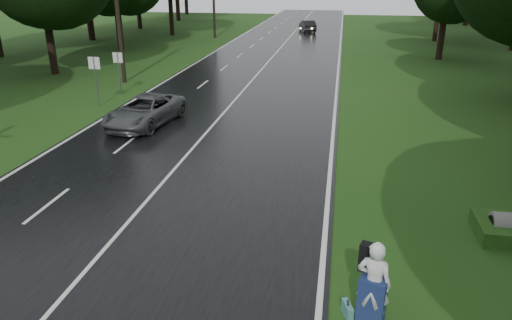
{
  "coord_description": "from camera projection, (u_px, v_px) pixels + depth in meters",
  "views": [
    {
      "loc": [
        5.92,
        -10.25,
        6.94
      ],
      "look_at": [
        3.34,
        4.39,
        1.1
      ],
      "focal_mm": 33.45,
      "sensor_mm": 36.0,
      "label": 1
    }
  ],
  "objects": [
    {
      "name": "ground",
      "position": [
        107.0,
        248.0,
        12.89
      ],
      "size": [
        160.0,
        160.0,
        0.0
      ],
      "primitive_type": "plane",
      "color": "#204414",
      "rests_on": "ground"
    },
    {
      "name": "road",
      "position": [
        247.0,
        86.0,
        31.22
      ],
      "size": [
        12.0,
        140.0,
        0.04
      ],
      "primitive_type": "cube",
      "color": "black",
      "rests_on": "ground"
    },
    {
      "name": "lane_center",
      "position": [
        247.0,
        86.0,
        31.21
      ],
      "size": [
        0.12,
        140.0,
        0.01
      ],
      "primitive_type": "cube",
      "color": "silver",
      "rests_on": "road"
    },
    {
      "name": "grey_car",
      "position": [
        145.0,
        111.0,
        23.06
      ],
      "size": [
        3.01,
        5.28,
        1.39
      ],
      "primitive_type": "imported",
      "rotation": [
        0.0,
        0.0,
        6.14
      ],
      "color": "#4B4E50",
      "rests_on": "road"
    },
    {
      "name": "far_car",
      "position": [
        307.0,
        26.0,
        59.96
      ],
      "size": [
        2.58,
        4.47,
        1.39
      ],
      "primitive_type": "imported",
      "rotation": [
        0.0,
        0.0,
        3.42
      ],
      "color": "black",
      "rests_on": "road"
    },
    {
      "name": "hitchhiker",
      "position": [
        373.0,
        286.0,
        9.84
      ],
      "size": [
        0.83,
        0.79,
        1.97
      ],
      "color": "silver",
      "rests_on": "ground"
    },
    {
      "name": "suitcase",
      "position": [
        347.0,
        310.0,
        10.29
      ],
      "size": [
        0.27,
        0.47,
        0.32
      ],
      "primitive_type": "cube",
      "rotation": [
        0.0,
        0.0,
        0.33
      ],
      "color": "teal",
      "rests_on": "ground"
    },
    {
      "name": "utility_pole_mid",
      "position": [
        125.0,
        82.0,
        32.51
      ],
      "size": [
        1.8,
        0.28,
        10.17
      ],
      "primitive_type": null,
      "color": "black",
      "rests_on": "ground"
    },
    {
      "name": "utility_pole_far",
      "position": [
        215.0,
        38.0,
        54.86
      ],
      "size": [
        1.8,
        0.28,
        9.52
      ],
      "primitive_type": null,
      "color": "black",
      "rests_on": "ground"
    },
    {
      "name": "road_sign_a",
      "position": [
        99.0,
        106.0,
        26.63
      ],
      "size": [
        0.66,
        0.1,
        2.74
      ],
      "primitive_type": null,
      "color": "white",
      "rests_on": "ground"
    },
    {
      "name": "road_sign_b",
      "position": [
        122.0,
        94.0,
        29.25
      ],
      "size": [
        0.61,
        0.1,
        2.54
      ],
      "primitive_type": null,
      "color": "white",
      "rests_on": "ground"
    },
    {
      "name": "tree_left_d",
      "position": [
        55.0,
        74.0,
        35.26
      ],
      "size": [
        8.11,
        8.11,
        12.68
      ],
      "primitive_type": null,
      "color": "black",
      "rests_on": "ground"
    },
    {
      "name": "tree_left_e",
      "position": [
        121.0,
        49.0,
        46.47
      ],
      "size": [
        7.56,
        7.56,
        11.82
      ],
      "primitive_type": null,
      "color": "black",
      "rests_on": "ground"
    },
    {
      "name": "tree_left_f",
      "position": [
        172.0,
        35.0,
        57.09
      ],
      "size": [
        10.9,
        10.9,
        17.03
      ],
      "primitive_type": null,
      "color": "black",
      "rests_on": "ground"
    },
    {
      "name": "tree_right_e",
      "position": [
        438.0,
        59.0,
        41.13
      ],
      "size": [
        7.3,
        7.3,
        11.4
      ],
      "primitive_type": null,
      "color": "black",
      "rests_on": "ground"
    },
    {
      "name": "tree_right_f",
      "position": [
        434.0,
        41.0,
        52.29
      ],
      "size": [
        9.78,
        9.78,
        15.28
      ],
      "primitive_type": null,
      "color": "black",
      "rests_on": "ground"
    }
  ]
}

